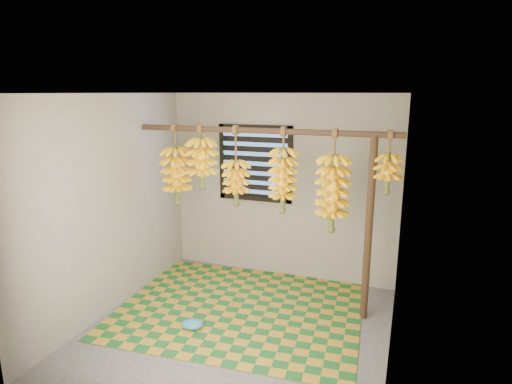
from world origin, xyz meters
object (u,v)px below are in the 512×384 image
at_px(banana_bunch_e, 333,194).
at_px(banana_bunch_f, 388,173).
at_px(plastic_bag, 192,324).
at_px(support_post, 369,230).
at_px(woven_mat, 240,308).
at_px(banana_bunch_d, 283,180).
at_px(banana_bunch_b, 202,163).
at_px(banana_bunch_a, 177,176).
at_px(banana_bunch_c, 236,183).

bearing_deg(banana_bunch_e, banana_bunch_f, -0.00).
height_order(plastic_bag, banana_bunch_f, banana_bunch_f).
xyz_separation_m(support_post, woven_mat, (-1.34, -0.29, -0.99)).
bearing_deg(banana_bunch_d, plastic_bag, -129.22).
relative_size(banana_bunch_d, banana_bunch_e, 0.86).
bearing_deg(support_post, banana_bunch_b, 180.00).
relative_size(support_post, banana_bunch_f, 3.13).
relative_size(banana_bunch_a, banana_bunch_c, 1.05).
bearing_deg(support_post, banana_bunch_c, 180.00).
xyz_separation_m(woven_mat, banana_bunch_e, (0.95, 0.29, 1.36)).
height_order(woven_mat, plastic_bag, plastic_bag).
relative_size(banana_bunch_c, banana_bunch_e, 0.83).
bearing_deg(banana_bunch_a, banana_bunch_c, -0.00).
xyz_separation_m(support_post, plastic_bag, (-1.65, -0.86, -0.94)).
bearing_deg(plastic_bag, banana_bunch_f, 25.71).
bearing_deg(banana_bunch_c, banana_bunch_a, 180.00).
bearing_deg(support_post, banana_bunch_f, 0.00).
distance_m(banana_bunch_b, banana_bunch_f, 2.08).
distance_m(woven_mat, plastic_bag, 0.65).
height_order(support_post, banana_bunch_a, banana_bunch_a).
bearing_deg(banana_bunch_a, woven_mat, -17.43).
height_order(banana_bunch_b, banana_bunch_d, same).
xyz_separation_m(woven_mat, banana_bunch_b, (-0.58, 0.29, 1.60)).
relative_size(support_post, banana_bunch_a, 2.07).
height_order(banana_bunch_a, banana_bunch_f, same).
relative_size(woven_mat, plastic_bag, 11.61).
bearing_deg(banana_bunch_b, woven_mat, -26.44).
height_order(woven_mat, banana_bunch_f, banana_bunch_f).
bearing_deg(banana_bunch_e, banana_bunch_c, -180.00).
distance_m(woven_mat, banana_bunch_b, 1.73).
height_order(banana_bunch_b, banana_bunch_e, same).
bearing_deg(plastic_bag, support_post, 27.72).
bearing_deg(banana_bunch_e, woven_mat, -163.03).
bearing_deg(woven_mat, support_post, 12.20).
bearing_deg(banana_bunch_c, banana_bunch_b, 180.00).
height_order(banana_bunch_e, banana_bunch_f, same).
bearing_deg(banana_bunch_a, banana_bunch_b, 0.00).
bearing_deg(banana_bunch_e, banana_bunch_a, 180.00).
distance_m(support_post, banana_bunch_a, 2.31).
bearing_deg(plastic_bag, banana_bunch_e, 34.58).
bearing_deg(banana_bunch_b, banana_bunch_d, -0.00).
bearing_deg(support_post, banana_bunch_d, -180.00).
distance_m(support_post, banana_bunch_e, 0.53).
bearing_deg(banana_bunch_e, plastic_bag, -145.42).
bearing_deg(banana_bunch_f, banana_bunch_a, 180.00).
relative_size(plastic_bag, banana_bunch_d, 0.24).
bearing_deg(banana_bunch_a, banana_bunch_f, -0.00).
xyz_separation_m(banana_bunch_a, banana_bunch_c, (0.77, -0.00, -0.03)).
xyz_separation_m(support_post, banana_bunch_c, (-1.50, 0.00, 0.40)).
xyz_separation_m(support_post, banana_bunch_d, (-0.94, -0.00, 0.47)).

